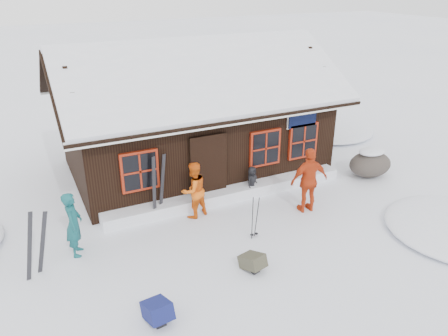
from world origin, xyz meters
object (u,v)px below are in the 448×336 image
at_px(skier_orange_left, 194,190).
at_px(boulder, 370,163).
at_px(skier_crouched, 252,181).
at_px(skier_orange_right, 309,180).
at_px(backpack_blue, 158,314).
at_px(skier_teal, 74,224).
at_px(ski_poles, 255,218).
at_px(backpack_olive, 253,264).
at_px(ski_pair_left, 36,245).

relative_size(skier_orange_left, boulder, 1.08).
relative_size(skier_orange_left, skier_crouched, 1.74).
distance_m(skier_orange_right, backpack_blue, 5.73).
bearing_deg(skier_orange_left, backpack_blue, 41.54).
height_order(skier_teal, skier_orange_left, skier_teal).
height_order(skier_orange_left, backpack_blue, skier_orange_left).
bearing_deg(skier_crouched, skier_orange_right, -90.18).
xyz_separation_m(skier_teal, boulder, (9.50, 0.36, -0.37)).
xyz_separation_m(boulder, backpack_blue, (-8.47, -3.36, -0.27)).
height_order(skier_orange_left, ski_poles, skier_orange_left).
distance_m(ski_poles, backpack_olive, 1.42).
height_order(skier_orange_right, backpack_olive, skier_orange_right).
relative_size(skier_crouched, ski_poles, 0.79).
height_order(skier_teal, boulder, skier_teal).
distance_m(skier_teal, ski_pair_left, 0.98).
relative_size(skier_orange_right, ski_pair_left, 1.18).
distance_m(skier_teal, backpack_olive, 4.27).
bearing_deg(skier_orange_right, ski_pair_left, 5.08).
bearing_deg(skier_orange_left, boulder, 163.33).
height_order(skier_teal, backpack_olive, skier_teal).
distance_m(skier_teal, boulder, 9.51).
bearing_deg(backpack_olive, boulder, 10.47).
relative_size(skier_orange_right, ski_poles, 1.61).
height_order(skier_orange_left, skier_crouched, skier_orange_left).
height_order(skier_orange_right, backpack_blue, skier_orange_right).
bearing_deg(skier_teal, boulder, -73.67).
bearing_deg(ski_pair_left, backpack_olive, -31.32).
relative_size(skier_orange_left, backpack_olive, 2.93).
bearing_deg(ski_pair_left, boulder, -2.63).
xyz_separation_m(ski_poles, backpack_blue, (-3.15, -1.77, -0.38)).
bearing_deg(skier_orange_left, skier_crouched, 175.79).
distance_m(ski_pair_left, backpack_olive, 4.80).
bearing_deg(skier_crouched, ski_pair_left, 160.70).
distance_m(skier_orange_right, backpack_olive, 3.33).
xyz_separation_m(skier_orange_right, skier_crouched, (-0.93, 1.55, -0.48)).
distance_m(skier_orange_left, ski_pair_left, 4.17).
bearing_deg(skier_teal, skier_orange_right, -82.11).
distance_m(ski_pair_left, backpack_blue, 3.24).
height_order(skier_orange_left, ski_pair_left, skier_orange_left).
xyz_separation_m(skier_orange_left, ski_pair_left, (-4.08, -0.88, -0.04)).
relative_size(skier_orange_left, backpack_blue, 2.62).
bearing_deg(backpack_olive, skier_crouched, 46.88).
bearing_deg(skier_orange_left, ski_pair_left, -3.88).
distance_m(boulder, ski_poles, 5.56).
xyz_separation_m(skier_crouched, boulder, (4.22, -0.50, -0.02)).
distance_m(skier_teal, skier_orange_right, 6.25).
bearing_deg(skier_orange_right, backpack_olive, 39.02).
bearing_deg(backpack_olive, ski_pair_left, 141.64).
relative_size(skier_teal, skier_crouched, 1.76).
distance_m(skier_orange_right, ski_pair_left, 7.09).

